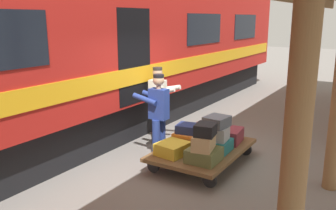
# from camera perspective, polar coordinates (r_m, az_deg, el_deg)

# --- Properties ---
(ground_plane) EXTENTS (60.00, 60.00, 0.00)m
(ground_plane) POSITION_cam_1_polar(r_m,az_deg,el_deg) (7.26, 6.45, -8.73)
(ground_plane) COLOR slate
(train_car) EXTENTS (3.02, 18.81, 4.00)m
(train_car) POSITION_cam_1_polar(r_m,az_deg,el_deg) (8.65, -13.32, 8.68)
(train_car) COLOR #B21E19
(train_car) RESTS_ON ground_plane
(luggage_cart) EXTENTS (1.41, 2.15, 0.32)m
(luggage_cart) POSITION_cam_1_polar(r_m,az_deg,el_deg) (7.03, 5.50, -7.09)
(luggage_cart) COLOR brown
(luggage_cart) RESTS_ON ground_plane
(suitcase_yellow_case) EXTENTS (0.55, 0.60, 0.22)m
(suitcase_yellow_case) POSITION_cam_1_polar(r_m,az_deg,el_deg) (6.63, 0.75, -6.90)
(suitcase_yellow_case) COLOR gold
(suitcase_yellow_case) RESTS_ON luggage_cart
(suitcase_maroon_trunk) EXTENTS (0.49, 0.49, 0.25)m
(suitcase_maroon_trunk) POSITION_cam_1_polar(r_m,az_deg,el_deg) (7.60, 5.37, -4.11)
(suitcase_maroon_trunk) COLOR maroon
(suitcase_maroon_trunk) RESTS_ON luggage_cart
(suitcase_burgundy_valise) EXTENTS (0.47, 0.61, 0.27)m
(suitcase_burgundy_valise) POSITION_cam_1_polar(r_m,az_deg,el_deg) (7.36, 9.82, -4.79)
(suitcase_burgundy_valise) COLOR maroon
(suitcase_burgundy_valise) RESTS_ON luggage_cart
(suitcase_olive_duffel) EXTENTS (0.52, 0.55, 0.24)m
(suitcase_olive_duffel) POSITION_cam_1_polar(r_m,az_deg,el_deg) (6.34, 5.72, -7.87)
(suitcase_olive_duffel) COLOR brown
(suitcase_olive_duffel) RESTS_ON luggage_cart
(suitcase_teal_softside) EXTENTS (0.46, 0.51, 0.22)m
(suitcase_teal_softside) POSITION_cam_1_polar(r_m,az_deg,el_deg) (6.85, 7.92, -6.35)
(suitcase_teal_softside) COLOR #1E666B
(suitcase_teal_softside) RESTS_ON luggage_cart
(suitcase_orange_carryall) EXTENTS (0.44, 0.58, 0.27)m
(suitcase_orange_carryall) POSITION_cam_1_polar(r_m,az_deg,el_deg) (7.10, 3.23, -5.29)
(suitcase_orange_carryall) COLOR #CC6B23
(suitcase_orange_carryall) RESTS_ON luggage_cart
(suitcase_gray_aluminum) EXTENTS (0.43, 0.43, 0.25)m
(suitcase_gray_aluminum) POSITION_cam_1_polar(r_m,az_deg,el_deg) (6.77, 7.77, -4.49)
(suitcase_gray_aluminum) COLOR #9EA0A5
(suitcase_gray_aluminum) RESTS_ON suitcase_teal_softside
(suitcase_tan_vintage) EXTENTS (0.42, 0.55, 0.25)m
(suitcase_tan_vintage) POSITION_cam_1_polar(r_m,az_deg,el_deg) (6.22, 5.67, -5.89)
(suitcase_tan_vintage) COLOR tan
(suitcase_tan_vintage) RESTS_ON suitcase_olive_duffel
(suitcase_slate_roller) EXTENTS (0.43, 0.48, 0.20)m
(suitcase_slate_roller) POSITION_cam_1_polar(r_m,az_deg,el_deg) (6.73, 7.74, -2.62)
(suitcase_slate_roller) COLOR #4C515B
(suitcase_slate_roller) RESTS_ON suitcase_gray_aluminum
(suitcase_navy_fabric) EXTENTS (0.48, 0.44, 0.16)m
(suitcase_navy_fabric) POSITION_cam_1_polar(r_m,az_deg,el_deg) (7.00, 3.24, -3.72)
(suitcase_navy_fabric) COLOR navy
(suitcase_navy_fabric) RESTS_ON suitcase_orange_carryall
(suitcase_black_hardshell) EXTENTS (0.38, 0.43, 0.21)m
(suitcase_black_hardshell) POSITION_cam_1_polar(r_m,az_deg,el_deg) (6.14, 5.96, -3.91)
(suitcase_black_hardshell) COLOR black
(suitcase_black_hardshell) RESTS_ON suitcase_tan_vintage
(porter_in_overalls) EXTENTS (0.67, 0.43, 1.70)m
(porter_in_overalls) POSITION_cam_1_polar(r_m,az_deg,el_deg) (7.07, -1.61, -1.35)
(porter_in_overalls) COLOR navy
(porter_in_overalls) RESTS_ON ground_plane
(porter_by_door) EXTENTS (0.70, 0.49, 1.70)m
(porter_by_door) POSITION_cam_1_polar(r_m,az_deg,el_deg) (8.04, -1.51, 0.49)
(porter_by_door) COLOR #332D28
(porter_by_door) RESTS_ON ground_plane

